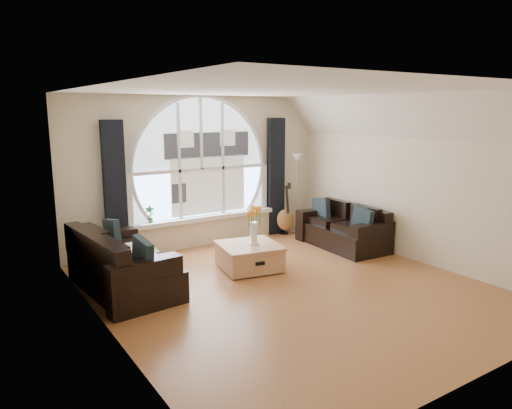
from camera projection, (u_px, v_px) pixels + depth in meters
The scene contains 21 objects.
ground at pixel (291, 289), 6.66m from camera, with size 5.00×5.50×0.01m, color brown.
ceiling at pixel (294, 90), 6.14m from camera, with size 5.00×5.50×0.01m, color silver.
wall_back at pixel (200, 172), 8.66m from camera, with size 5.00×0.01×2.70m, color beige.
wall_front at pixel (486, 239), 4.14m from camera, with size 5.00×0.01×2.70m, color beige.
wall_left at pixel (105, 216), 5.06m from camera, with size 0.01×5.50×2.70m, color beige.
wall_right at pixel (415, 179), 7.74m from camera, with size 0.01×5.50×2.70m, color beige.
attic_slope at pixel (407, 116), 7.39m from camera, with size 0.92×5.50×0.72m, color silver.
arched_window at pixel (201, 157), 8.58m from camera, with size 2.60×0.06×2.15m, color silver.
window_sill at pixel (204, 218), 8.74m from camera, with size 2.90×0.22×0.08m, color white.
window_frame at pixel (201, 157), 8.56m from camera, with size 2.76×0.08×2.15m, color white.
neighbor_house at pixel (209, 163), 8.67m from camera, with size 1.70×0.02×1.50m, color silver.
curtain_left at pixel (115, 192), 7.74m from camera, with size 0.35×0.12×2.30m, color black.
curtain_right at pixel (276, 177), 9.46m from camera, with size 0.35×0.12×2.30m, color black.
sofa_left at pixel (124, 262), 6.55m from camera, with size 0.94×1.89×0.84m, color black.
sofa_right at pixel (342, 225), 8.65m from camera, with size 0.83×1.67×0.74m, color black.
coffee_chest at pixel (249, 255), 7.46m from camera, with size 0.89×0.89×0.44m, color #B07C54.
throw_blanket at pixel (135, 252), 6.67m from camera, with size 0.55×0.55×0.10m, color silver.
vase_flowers at pixel (254, 220), 7.37m from camera, with size 0.24×0.24×0.70m, color white.
floor_lamp at pixel (296, 194), 9.60m from camera, with size 0.24×0.24×1.60m, color #B2B2B2.
guitar at pixel (286, 208), 9.48m from camera, with size 0.36×0.24×1.06m, color olive.
potted_plant at pixel (150, 214), 8.15m from camera, with size 0.16×0.11×0.30m, color #1E6023.
Camera 1 is at (-3.86, -5.01, 2.45)m, focal length 33.57 mm.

